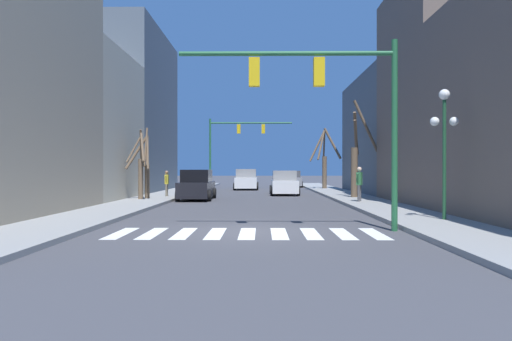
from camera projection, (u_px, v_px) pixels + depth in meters
name	position (u px, v px, depth m)	size (l,w,h in m)	color
ground_plane	(248.00, 232.00, 14.55)	(240.00, 240.00, 0.00)	#424247
sidewalk_left	(46.00, 229.00, 14.62)	(2.73, 90.00, 0.15)	gray
sidewalk_right	(452.00, 229.00, 14.49)	(2.73, 90.00, 0.15)	gray
building_row_left	(67.00, 99.00, 27.40)	(6.00, 37.02, 12.50)	tan
building_row_right	(454.00, 115.00, 25.64)	(6.00, 34.11, 11.40)	#66564C
crosswalk_stripes	(247.00, 233.00, 14.13)	(7.65, 2.60, 0.01)	white
traffic_signal_near	(330.00, 92.00, 14.70)	(6.45, 0.28, 5.65)	#236038
traffic_signal_far	(234.00, 137.00, 45.75)	(7.61, 0.28, 6.46)	#236038
street_lamp_right_corner	(444.00, 127.00, 16.58)	(0.95, 0.36, 4.34)	#1E4C2D
car_parked_right_mid	(197.00, 186.00, 29.58)	(2.01, 4.73, 1.79)	black
car_parked_left_far	(292.00, 179.00, 50.48)	(1.99, 4.72, 1.65)	gray
car_parked_left_near	(246.00, 180.00, 44.10)	(2.15, 4.30, 1.82)	white
car_parked_right_far	(284.00, 183.00, 35.43)	(2.02, 4.76, 1.72)	white
pedestrian_near_right_corner	(359.00, 181.00, 25.89)	(0.40, 0.74, 1.79)	#4C4C51
pedestrian_waiting_at_curb	(167.00, 181.00, 30.84)	(0.21, 0.68, 1.58)	#7A705B
street_tree_right_mid	(356.00, 158.00, 29.96)	(1.77, 1.59, 5.82)	brown
street_tree_left_mid	(140.00, 168.00, 27.82)	(1.19, 2.04, 3.92)	brown
street_tree_left_far	(325.00, 160.00, 43.27)	(2.85, 2.71, 5.27)	brown
street_tree_left_near	(145.00, 167.00, 28.39)	(1.49, 1.43, 4.05)	brown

